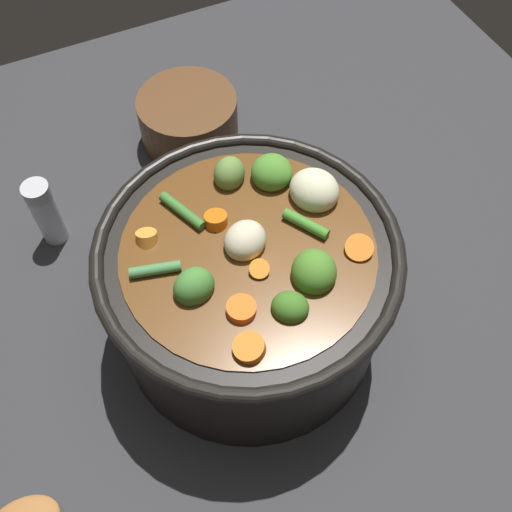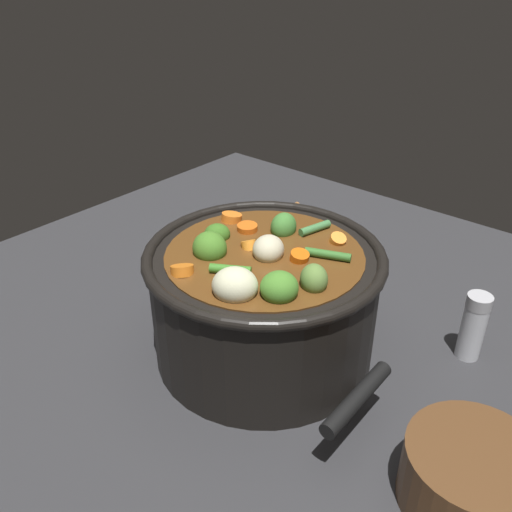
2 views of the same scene
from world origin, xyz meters
The scene contains 5 objects.
ground_plane centered at (0.00, 0.00, 0.00)m, with size 1.10×1.10×0.00m, color #2D2D30.
cooking_pot centered at (0.00, 0.00, 0.08)m, with size 0.29×0.29×0.17m.
wooden_spoon centered at (-0.15, 0.28, 0.01)m, with size 0.16×0.22×0.01m.
salt_shaker centered at (0.21, 0.16, 0.05)m, with size 0.03×0.03×0.09m.
small_saucepan centered at (0.29, -0.05, 0.03)m, with size 0.20×0.13×0.07m.
Camera 2 is at (0.36, -0.43, 0.47)m, focal length 38.16 mm.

